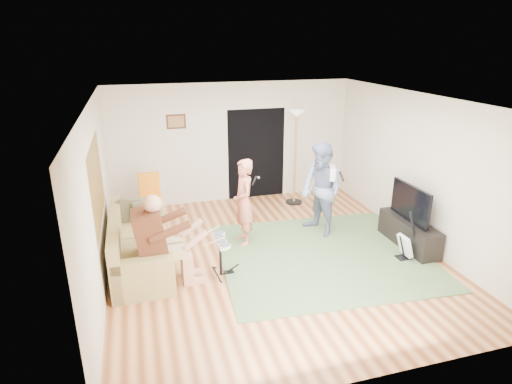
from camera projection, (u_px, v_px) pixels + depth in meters
floor at (273, 257)px, 7.46m from camera, size 6.00×6.00×0.00m
walls at (275, 183)px, 7.00m from camera, size 5.50×6.00×2.70m
ceiling at (276, 100)px, 6.54m from camera, size 6.00×6.00×0.00m
window_blinds at (97, 183)px, 6.40m from camera, size 0.00×2.05×2.05m
doorway at (256, 154)px, 9.95m from camera, size 2.10×0.00×2.10m
picture_frame at (176, 122)px, 9.19m from camera, size 0.42×0.03×0.32m
area_rug at (323, 255)px, 7.50m from camera, size 3.78×3.43×0.02m
sofa at (135, 250)px, 7.04m from camera, size 0.91×2.21×0.90m
drummer at (165, 250)px, 6.48m from camera, size 0.95×0.53×1.47m
drum_kit at (221, 259)px, 6.80m from camera, size 0.35×0.63×0.65m
singer at (244, 202)px, 7.71m from camera, size 0.39×0.59×1.60m
microphone at (254, 181)px, 7.63m from camera, size 0.06×0.06×0.24m
guitarist at (321, 190)px, 8.06m from camera, size 0.90×1.03×1.79m
guitar_held at (332, 173)px, 8.00m from camera, size 0.32×0.61×0.26m
guitar_spare at (405, 246)px, 7.31m from camera, size 0.32×0.28×0.87m
torchiere_lamp at (296, 141)px, 9.42m from camera, size 0.38×0.38×2.13m
dining_chair at (152, 206)px, 8.70m from camera, size 0.49×0.51×1.04m
tv_cabinet at (409, 233)px, 7.77m from camera, size 0.40×1.40×0.50m
television at (411, 203)px, 7.55m from camera, size 0.06×1.04×0.64m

